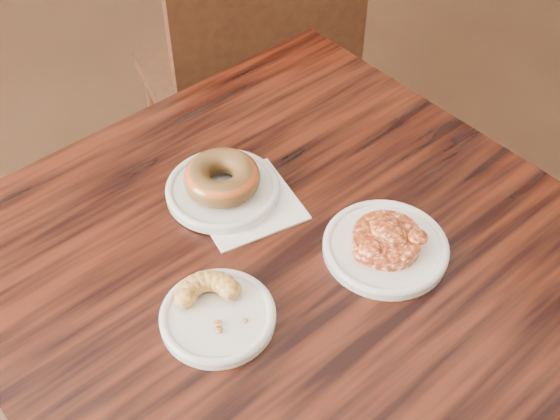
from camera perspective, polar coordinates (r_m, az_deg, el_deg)
name	(u,v)px	position (r m, az deg, el deg)	size (l,w,h in m)	color
cafe_table	(290,391)	(1.29, 0.79, -14.47)	(0.82, 0.82, 0.75)	black
chair_far	(241,83)	(1.78, -3.21, 10.25)	(0.47, 0.47, 0.90)	black
napkin	(246,203)	(1.04, -2.79, 0.56)	(0.14, 0.14, 0.00)	white
plate_donut	(223,190)	(1.05, -4.66, 1.64)	(0.17, 0.17, 0.01)	silver
plate_cruller	(218,317)	(0.91, -5.07, -8.65)	(0.15, 0.15, 0.01)	silver
plate_fritter	(385,248)	(0.99, 8.57, -3.05)	(0.18, 0.18, 0.01)	white
glazed_donut	(222,177)	(1.03, -4.75, 2.66)	(0.11, 0.11, 0.04)	#8D3A14
apple_fritter	(387,238)	(0.97, 8.70, -2.22)	(0.14, 0.14, 0.03)	#411207
cruller_fragment	(217,308)	(0.89, -5.16, -7.93)	(0.10, 0.10, 0.03)	brown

